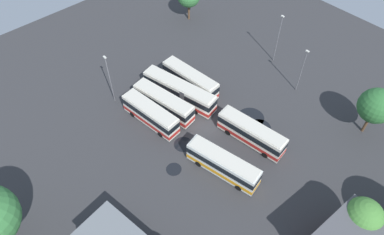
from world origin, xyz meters
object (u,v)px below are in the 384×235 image
at_px(bus_row0_slot1, 251,133).
at_px(tree_east_edge, 363,216).
at_px(lamp_post_far_corner, 110,78).
at_px(lamp_post_mid_lot, 278,37).
at_px(bus_row0_slot3, 223,164).
at_px(bus_row1_slot1, 180,91).
at_px(tree_northwest, 376,106).
at_px(bus_row1_slot0, 190,80).
at_px(bus_row1_slot3, 151,114).
at_px(bus_row1_slot2, 164,103).
at_px(lamp_post_near_entrance, 302,69).

distance_m(bus_row0_slot1, tree_east_edge, 18.76).
xyz_separation_m(lamp_post_far_corner, lamp_post_mid_lot, (-11.38, -28.30, 0.05)).
relative_size(bus_row0_slot3, bus_row1_slot1, 0.82).
height_order(lamp_post_far_corner, tree_east_edge, lamp_post_far_corner).
bearing_deg(lamp_post_mid_lot, tree_northwest, 171.14).
xyz_separation_m(bus_row0_slot1, bus_row1_slot0, (14.88, -1.12, 0.00)).
bearing_deg(tree_northwest, bus_row1_slot3, 44.43).
bearing_deg(bus_row1_slot2, tree_northwest, -140.26).
xyz_separation_m(bus_row1_slot1, tree_northwest, (-24.69, -16.70, 3.84)).
xyz_separation_m(bus_row0_slot3, bus_row1_slot0, (15.90, -8.27, 0.00)).
xyz_separation_m(bus_row1_slot0, lamp_post_far_corner, (6.29, 11.61, 3.28)).
bearing_deg(bus_row0_slot1, lamp_post_mid_lot, -61.16).
xyz_separation_m(bus_row0_slot1, bus_row1_slot3, (13.23, 8.83, -0.00)).
relative_size(lamp_post_near_entrance, lamp_post_mid_lot, 0.89).
bearing_deg(bus_row1_slot2, lamp_post_far_corner, 32.83).
bearing_deg(bus_row1_slot0, bus_row1_slot1, 105.19).
bearing_deg(tree_northwest, bus_row1_slot1, 34.07).
height_order(bus_row1_slot2, bus_row1_slot3, same).
relative_size(bus_row0_slot1, bus_row1_slot2, 0.99).
height_order(bus_row1_slot0, lamp_post_mid_lot, lamp_post_mid_lot).
height_order(bus_row0_slot3, lamp_post_mid_lot, lamp_post_mid_lot).
relative_size(bus_row1_slot3, tree_northwest, 1.24).
xyz_separation_m(bus_row0_slot1, lamp_post_far_corner, (21.18, 10.50, 3.28)).
distance_m(bus_row1_slot3, lamp_post_far_corner, 8.75).
bearing_deg(lamp_post_near_entrance, bus_row1_slot1, 53.88).
height_order(bus_row1_slot3, lamp_post_near_entrance, lamp_post_near_entrance).
xyz_separation_m(bus_row1_slot3, tree_northwest, (-23.91, -23.43, 3.84)).
bearing_deg(bus_row1_slot1, lamp_post_mid_lot, -101.96).
bearing_deg(lamp_post_near_entrance, bus_row0_slot1, 97.95).
bearing_deg(tree_northwest, tree_east_edge, 114.72).
bearing_deg(bus_row1_slot0, lamp_post_far_corner, 61.54).
relative_size(bus_row0_slot3, tree_northwest, 1.32).
distance_m(tree_northwest, tree_east_edge, 18.34).
relative_size(bus_row1_slot1, lamp_post_mid_lot, 1.42).
height_order(bus_row0_slot1, lamp_post_mid_lot, lamp_post_mid_lot).
bearing_deg(lamp_post_near_entrance, bus_row1_slot3, 64.17).
distance_m(bus_row0_slot3, lamp_post_mid_lot, 27.40).
xyz_separation_m(bus_row0_slot3, bus_row1_slot2, (14.79, -1.44, 0.00)).
height_order(lamp_post_near_entrance, tree_east_edge, lamp_post_near_entrance).
bearing_deg(bus_row1_slot0, bus_row0_slot1, 175.71).
bearing_deg(bus_row0_slot3, bus_row0_slot1, -81.88).
bearing_deg(lamp_post_near_entrance, tree_northwest, -178.91).
height_order(bus_row0_slot3, tree_east_edge, tree_east_edge).
bearing_deg(lamp_post_far_corner, lamp_post_mid_lot, -111.90).
height_order(bus_row1_slot0, tree_northwest, tree_northwest).
xyz_separation_m(bus_row0_slot3, lamp_post_near_entrance, (3.03, -21.52, 2.79)).
height_order(bus_row0_slot1, bus_row1_slot3, same).
bearing_deg(bus_row1_slot0, tree_east_edge, 174.56).
height_order(bus_row0_slot1, bus_row1_slot2, same).
distance_m(bus_row1_slot3, lamp_post_mid_lot, 27.05).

